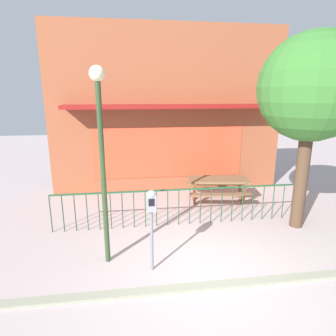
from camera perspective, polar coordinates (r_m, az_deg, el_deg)
The scene contains 8 objects.
ground at distance 5.75m, azimuth 7.55°, elevation -20.28°, with size 40.00×40.00×0.00m, color #B7A6A6.
pub_storefront at distance 9.72m, azimuth 0.06°, elevation 11.25°, with size 7.78×1.27×5.45m.
patio_fence_front at distance 7.29m, azimuth 3.28°, elevation -6.45°, with size 6.56×0.04×0.97m.
picnic_table_left at distance 8.89m, azimuth 10.04°, elevation -3.08°, with size 1.97×1.60×0.79m.
parking_meter_near at distance 5.24m, azimuth -3.35°, elevation -8.29°, with size 0.18×0.17×1.61m.
street_tree at distance 7.46m, azimuth 26.88°, elevation 13.90°, with size 2.45×2.45×4.65m.
street_lamp at distance 5.32m, azimuth -13.25°, elevation 5.49°, with size 0.28×0.28×3.75m.
curb_edge at distance 5.46m, azimuth 8.67°, elevation -22.48°, with size 10.89×0.20×0.11m, color gray.
Camera 1 is at (-1.34, -4.53, 3.27)m, focal length 30.48 mm.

